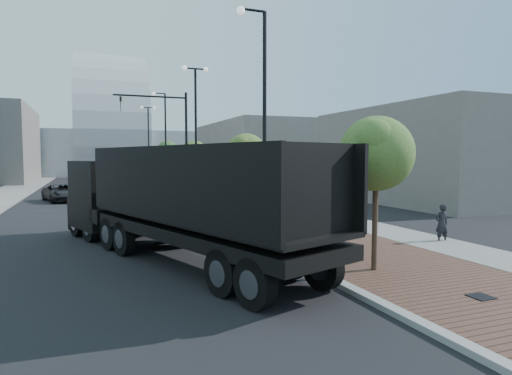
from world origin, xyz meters
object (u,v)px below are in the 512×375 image
object	(u,v)px
dark_car_mid	(62,193)
dump_truck	(147,207)
pedestrian	(442,224)
white_sedan	(142,212)

from	to	relation	value
dark_car_mid	dump_truck	bearing A→B (deg)	-94.01
dump_truck	pedestrian	distance (m)	11.31
white_sedan	dark_car_mid	world-z (taller)	white_sedan
white_sedan	pedestrian	distance (m)	13.35
dump_truck	dark_car_mid	xyz separation A→B (m)	(-3.88, 19.97, -0.90)
dump_truck	dark_car_mid	bearing A→B (deg)	81.86
white_sedan	pedestrian	bearing A→B (deg)	-31.45
white_sedan	pedestrian	world-z (taller)	pedestrian
dump_truck	white_sedan	distance (m)	5.22
white_sedan	dark_car_mid	distance (m)	15.42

